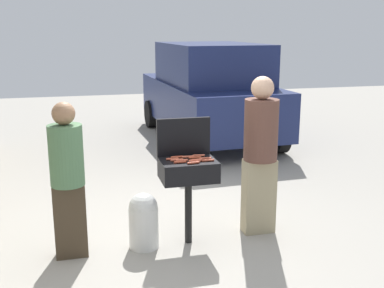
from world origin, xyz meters
The scene contains 20 objects.
ground_plane centered at (0.00, 0.00, 0.00)m, with size 24.00×24.00×0.00m, color #9E998E.
bbq_grill centered at (0.03, -0.19, 0.81)m, with size 0.60×0.44×0.95m.
grill_lid_open centered at (0.03, 0.03, 1.16)m, with size 0.60×0.05×0.42m, color black.
hot_dog_0 centered at (-0.08, -0.28, 0.96)m, with size 0.03×0.03×0.13m, color #AD4228.
hot_dog_1 centered at (0.08, -0.28, 0.96)m, with size 0.03×0.03×0.13m, color #B74C33.
hot_dog_2 centered at (0.18, -0.08, 0.96)m, with size 0.03×0.03×0.13m, color #C6593D.
hot_dog_3 centered at (-0.05, -0.23, 0.96)m, with size 0.03×0.03×0.13m, color #C6593D.
hot_dog_4 centered at (-0.07, -0.08, 0.96)m, with size 0.03×0.03×0.13m, color #AD4228.
hot_dog_5 centered at (-0.13, -0.14, 0.96)m, with size 0.03×0.03×0.13m, color #B74C33.
hot_dog_6 centered at (0.22, -0.21, 0.96)m, with size 0.03×0.03×0.13m, color #B74C33.
hot_dog_7 centered at (0.22, -0.29, 0.96)m, with size 0.03×0.03×0.13m, color #B74C33.
hot_dog_8 centered at (0.11, -0.16, 0.96)m, with size 0.03×0.03×0.13m, color #AD4228.
hot_dog_9 centered at (0.10, -0.25, 0.96)m, with size 0.03×0.03×0.13m, color #C6593D.
hot_dog_10 centered at (-0.10, -0.20, 0.96)m, with size 0.03×0.03×0.13m, color #C6593D.
hot_dog_11 centered at (0.05, -0.10, 0.96)m, with size 0.03×0.03×0.13m, color #C6593D.
hot_dog_12 centered at (0.05, -0.34, 0.96)m, with size 0.03×0.03×0.13m, color #B74C33.
propane_tank centered at (-0.47, -0.19, 0.32)m, with size 0.32×0.32×0.62m.
person_left centered at (-1.23, -0.21, 0.89)m, with size 0.34×0.34×1.63m.
person_right centered at (0.89, -0.11, 0.99)m, with size 0.38×0.38×1.82m.
parked_minivan centered at (1.65, 4.59, 1.03)m, with size 2.21×4.49×2.02m.
Camera 1 is at (-1.13, -4.96, 2.34)m, focal length 44.47 mm.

